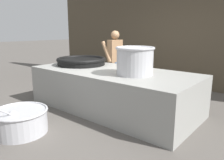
{
  "coord_description": "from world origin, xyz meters",
  "views": [
    {
      "loc": [
        2.81,
        -3.37,
        1.61
      ],
      "look_at": [
        0.0,
        0.0,
        0.61
      ],
      "focal_mm": 35.0,
      "sensor_mm": 36.0,
      "label": 1
    }
  ],
  "objects_px": {
    "stock_pot": "(135,60)",
    "cook": "(115,59)",
    "prep_bowl_vegetables": "(21,120)",
    "giant_wok_near": "(81,61)"
  },
  "relations": [
    {
      "from": "stock_pot",
      "to": "prep_bowl_vegetables",
      "type": "bearing_deg",
      "value": -120.01
    },
    {
      "from": "cook",
      "to": "prep_bowl_vegetables",
      "type": "bearing_deg",
      "value": 94.53
    },
    {
      "from": "stock_pot",
      "to": "cook",
      "type": "height_order",
      "value": "cook"
    },
    {
      "from": "giant_wok_near",
      "to": "cook",
      "type": "height_order",
      "value": "cook"
    },
    {
      "from": "stock_pot",
      "to": "cook",
      "type": "xyz_separation_m",
      "value": [
        -1.4,
        1.14,
        -0.21
      ]
    },
    {
      "from": "cook",
      "to": "prep_bowl_vegetables",
      "type": "height_order",
      "value": "cook"
    },
    {
      "from": "stock_pot",
      "to": "prep_bowl_vegetables",
      "type": "xyz_separation_m",
      "value": [
        -1.0,
        -1.73,
        -0.87
      ]
    },
    {
      "from": "giant_wok_near",
      "to": "prep_bowl_vegetables",
      "type": "bearing_deg",
      "value": -71.54
    },
    {
      "from": "giant_wok_near",
      "to": "stock_pot",
      "type": "xyz_separation_m",
      "value": [
        1.64,
        -0.18,
        0.18
      ]
    },
    {
      "from": "giant_wok_near",
      "to": "prep_bowl_vegetables",
      "type": "height_order",
      "value": "giant_wok_near"
    }
  ]
}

